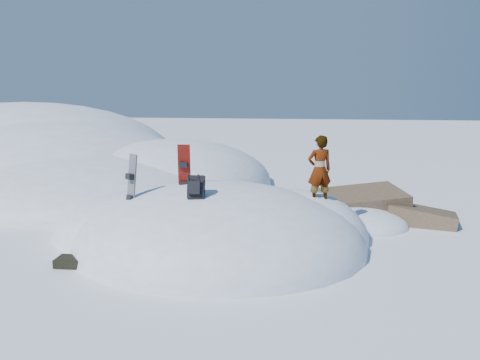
% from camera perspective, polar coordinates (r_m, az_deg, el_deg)
% --- Properties ---
extents(ground, '(120.00, 120.00, 0.00)m').
position_cam_1_polar(ground, '(11.33, -2.69, -7.99)').
color(ground, white).
rests_on(ground, ground).
extents(snow_mound, '(8.00, 6.00, 3.00)m').
position_cam_1_polar(snow_mound, '(11.59, -3.27, -7.58)').
color(snow_mound, white).
rests_on(snow_mound, ground).
extents(snow_ridge, '(21.50, 18.50, 6.40)m').
position_cam_1_polar(snow_ridge, '(24.28, -22.13, 1.14)').
color(snow_ridge, white).
rests_on(snow_ridge, ground).
extents(rock_outcrop, '(4.68, 4.41, 1.68)m').
position_cam_1_polar(rock_outcrop, '(14.03, 15.11, -4.66)').
color(rock_outcrop, brown).
rests_on(rock_outcrop, ground).
extents(snowboard_red, '(0.31, 0.22, 1.59)m').
position_cam_1_polar(snowboard_red, '(11.28, -6.81, 0.42)').
color(snowboard_red, '#A91309').
rests_on(snowboard_red, snow_mound).
extents(snowboard_dark, '(0.38, 0.37, 1.67)m').
position_cam_1_polar(snowboard_dark, '(11.04, -13.16, -1.14)').
color(snowboard_dark, black).
rests_on(snowboard_dark, snow_mound).
extents(backpack, '(0.39, 0.46, 0.59)m').
position_cam_1_polar(backpack, '(10.02, -5.40, -0.88)').
color(backpack, black).
rests_on(backpack, snow_mound).
extents(gear_pile, '(0.85, 0.64, 0.23)m').
position_cam_1_polar(gear_pile, '(10.61, -19.46, -9.24)').
color(gear_pile, black).
rests_on(gear_pile, ground).
extents(person, '(0.70, 0.59, 1.64)m').
position_cam_1_polar(person, '(11.16, 9.66, 1.22)').
color(person, slate).
rests_on(person, snow_mound).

